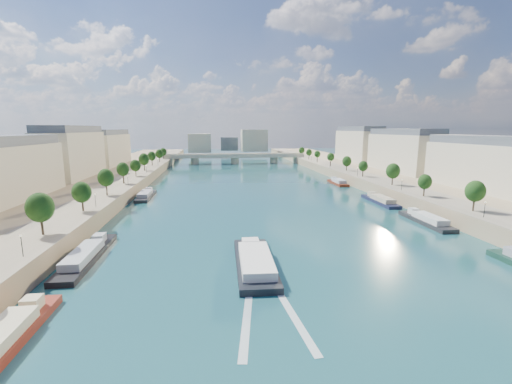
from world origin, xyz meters
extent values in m
plane|color=#0E393D|center=(0.00, 100.00, 0.00)|extent=(700.00, 700.00, 0.00)
cube|color=#9E8460|center=(-72.00, 100.00, 2.50)|extent=(44.00, 520.00, 5.00)
cube|color=#9E8460|center=(72.00, 100.00, 2.50)|extent=(44.00, 520.00, 5.00)
cube|color=gray|center=(-57.00, 100.00, 5.05)|extent=(14.00, 520.00, 0.10)
cube|color=gray|center=(57.00, 100.00, 5.05)|extent=(14.00, 520.00, 0.10)
cylinder|color=#382B1E|center=(-55.00, 42.00, 6.91)|extent=(0.50, 0.50, 3.82)
ellipsoid|color=#113311|center=(-55.00, 42.00, 10.50)|extent=(4.80, 4.80, 5.52)
cylinder|color=#382B1E|center=(-55.00, 66.00, 6.91)|extent=(0.50, 0.50, 3.82)
ellipsoid|color=#113311|center=(-55.00, 66.00, 10.50)|extent=(4.80, 4.80, 5.52)
cylinder|color=#382B1E|center=(-55.00, 90.00, 6.91)|extent=(0.50, 0.50, 3.82)
ellipsoid|color=#113311|center=(-55.00, 90.00, 10.50)|extent=(4.80, 4.80, 5.52)
cylinder|color=#382B1E|center=(-55.00, 114.00, 6.91)|extent=(0.50, 0.50, 3.82)
ellipsoid|color=#113311|center=(-55.00, 114.00, 10.50)|extent=(4.80, 4.80, 5.52)
cylinder|color=#382B1E|center=(-55.00, 138.00, 6.91)|extent=(0.50, 0.50, 3.82)
ellipsoid|color=#113311|center=(-55.00, 138.00, 10.50)|extent=(4.80, 4.80, 5.52)
cylinder|color=#382B1E|center=(-55.00, 162.00, 6.91)|extent=(0.50, 0.50, 3.82)
ellipsoid|color=#113311|center=(-55.00, 162.00, 10.50)|extent=(4.80, 4.80, 5.52)
cylinder|color=#382B1E|center=(-55.00, 186.00, 6.91)|extent=(0.50, 0.50, 3.82)
ellipsoid|color=#113311|center=(-55.00, 186.00, 10.50)|extent=(4.80, 4.80, 5.52)
cylinder|color=#382B1E|center=(-55.00, 210.00, 6.91)|extent=(0.50, 0.50, 3.82)
ellipsoid|color=#113311|center=(-55.00, 210.00, 10.50)|extent=(4.80, 4.80, 5.52)
cylinder|color=#382B1E|center=(-55.00, 234.00, 6.91)|extent=(0.50, 0.50, 3.82)
ellipsoid|color=#113311|center=(-55.00, 234.00, 10.50)|extent=(4.80, 4.80, 5.52)
cylinder|color=#382B1E|center=(55.00, 50.00, 6.91)|extent=(0.50, 0.50, 3.82)
ellipsoid|color=#113311|center=(55.00, 50.00, 10.50)|extent=(4.80, 4.80, 5.52)
cylinder|color=#382B1E|center=(55.00, 74.00, 6.91)|extent=(0.50, 0.50, 3.82)
ellipsoid|color=#113311|center=(55.00, 74.00, 10.50)|extent=(4.80, 4.80, 5.52)
cylinder|color=#382B1E|center=(55.00, 98.00, 6.91)|extent=(0.50, 0.50, 3.82)
ellipsoid|color=#113311|center=(55.00, 98.00, 10.50)|extent=(4.80, 4.80, 5.52)
cylinder|color=#382B1E|center=(55.00, 122.00, 6.91)|extent=(0.50, 0.50, 3.82)
ellipsoid|color=#113311|center=(55.00, 122.00, 10.50)|extent=(4.80, 4.80, 5.52)
cylinder|color=#382B1E|center=(55.00, 146.00, 6.91)|extent=(0.50, 0.50, 3.82)
ellipsoid|color=#113311|center=(55.00, 146.00, 10.50)|extent=(4.80, 4.80, 5.52)
cylinder|color=#382B1E|center=(55.00, 170.00, 6.91)|extent=(0.50, 0.50, 3.82)
ellipsoid|color=#113311|center=(55.00, 170.00, 10.50)|extent=(4.80, 4.80, 5.52)
cylinder|color=#382B1E|center=(55.00, 194.00, 6.91)|extent=(0.50, 0.50, 3.82)
ellipsoid|color=#113311|center=(55.00, 194.00, 10.50)|extent=(4.80, 4.80, 5.52)
cylinder|color=#382B1E|center=(55.00, 218.00, 6.91)|extent=(0.50, 0.50, 3.82)
ellipsoid|color=#113311|center=(55.00, 218.00, 10.50)|extent=(4.80, 4.80, 5.52)
cylinder|color=#382B1E|center=(55.00, 242.00, 6.91)|extent=(0.50, 0.50, 3.82)
ellipsoid|color=#113311|center=(55.00, 242.00, 10.50)|extent=(4.80, 4.80, 5.52)
cylinder|color=black|center=(-52.50, 30.00, 7.00)|extent=(0.14, 0.14, 4.00)
sphere|color=#FFE5B2|center=(-52.50, 30.00, 9.10)|extent=(0.36, 0.36, 0.36)
cylinder|color=black|center=(-52.50, 70.00, 7.00)|extent=(0.14, 0.14, 4.00)
sphere|color=#FFE5B2|center=(-52.50, 70.00, 9.10)|extent=(0.36, 0.36, 0.36)
cylinder|color=black|center=(-52.50, 110.00, 7.00)|extent=(0.14, 0.14, 4.00)
sphere|color=#FFE5B2|center=(-52.50, 110.00, 9.10)|extent=(0.36, 0.36, 0.36)
cylinder|color=black|center=(-52.50, 150.00, 7.00)|extent=(0.14, 0.14, 4.00)
sphere|color=#FFE5B2|center=(-52.50, 150.00, 9.10)|extent=(0.36, 0.36, 0.36)
cylinder|color=black|center=(-52.50, 190.00, 7.00)|extent=(0.14, 0.14, 4.00)
sphere|color=#FFE5B2|center=(-52.50, 190.00, 9.10)|extent=(0.36, 0.36, 0.36)
cylinder|color=black|center=(52.50, 45.00, 7.00)|extent=(0.14, 0.14, 4.00)
sphere|color=#FFE5B2|center=(52.50, 45.00, 9.10)|extent=(0.36, 0.36, 0.36)
cylinder|color=black|center=(52.50, 85.00, 7.00)|extent=(0.14, 0.14, 4.00)
sphere|color=#FFE5B2|center=(52.50, 85.00, 9.10)|extent=(0.36, 0.36, 0.36)
cylinder|color=black|center=(52.50, 125.00, 7.00)|extent=(0.14, 0.14, 4.00)
sphere|color=#FFE5B2|center=(52.50, 125.00, 9.10)|extent=(0.36, 0.36, 0.36)
cylinder|color=black|center=(52.50, 165.00, 7.00)|extent=(0.14, 0.14, 4.00)
sphere|color=#FFE5B2|center=(52.50, 165.00, 9.10)|extent=(0.36, 0.36, 0.36)
cylinder|color=black|center=(52.50, 205.00, 7.00)|extent=(0.14, 0.14, 4.00)
sphere|color=#FFE5B2|center=(52.50, 205.00, 9.10)|extent=(0.36, 0.36, 0.36)
cube|color=beige|center=(-85.00, 141.00, 15.00)|extent=(16.00, 52.00, 20.00)
cube|color=#474C54|center=(-85.00, 141.00, 26.60)|extent=(14.72, 50.44, 3.20)
cube|color=beige|center=(-85.00, 199.00, 15.00)|extent=(16.00, 52.00, 20.00)
cube|color=#474C54|center=(-85.00, 199.00, 26.60)|extent=(14.72, 50.44, 3.20)
cube|color=beige|center=(85.00, 83.00, 15.00)|extent=(16.00, 52.00, 20.00)
cube|color=#474C54|center=(85.00, 83.00, 26.60)|extent=(14.72, 50.44, 3.20)
cube|color=beige|center=(85.00, 141.00, 15.00)|extent=(16.00, 52.00, 20.00)
cube|color=#474C54|center=(85.00, 141.00, 26.60)|extent=(14.72, 50.44, 3.20)
cube|color=beige|center=(85.00, 199.00, 15.00)|extent=(16.00, 52.00, 20.00)
cube|color=#474C54|center=(85.00, 199.00, 26.60)|extent=(14.72, 50.44, 3.20)
cube|color=beige|center=(-30.00, 310.00, 14.00)|extent=(22.00, 18.00, 18.00)
cube|color=beige|center=(25.00, 320.00, 16.00)|extent=(26.00, 20.00, 22.00)
cube|color=#474C54|center=(0.00, 335.00, 12.00)|extent=(18.00, 16.00, 14.00)
cube|color=#C1B79E|center=(0.00, 242.40, 6.20)|extent=(112.00, 11.00, 2.20)
cube|color=#C1B79E|center=(0.00, 237.40, 7.70)|extent=(112.00, 0.80, 0.90)
cube|color=#C1B79E|center=(0.00, 247.40, 7.70)|extent=(112.00, 0.80, 0.90)
cylinder|color=#C1B79E|center=(-32.00, 242.40, 2.50)|extent=(6.40, 6.40, 5.00)
cylinder|color=#C1B79E|center=(0.00, 242.40, 2.50)|extent=(6.40, 6.40, 5.00)
cylinder|color=#C1B79E|center=(32.00, 242.40, 2.50)|extent=(6.40, 6.40, 5.00)
cube|color=#C1B79E|center=(-52.00, 242.40, 2.50)|extent=(6.00, 12.00, 5.00)
cube|color=#C1B79E|center=(52.00, 242.40, 2.50)|extent=(6.00, 12.00, 5.00)
cube|color=black|center=(-9.71, 32.67, 0.35)|extent=(8.43, 26.85, 1.90)
cube|color=white|center=(-9.71, 30.54, 2.16)|extent=(6.77, 17.50, 1.71)
cube|color=white|center=(-9.71, 40.66, 2.20)|extent=(3.90, 3.31, 1.80)
cube|color=silver|center=(-12.91, 15.67, 0.02)|extent=(5.15, 25.88, 0.04)
cube|color=silver|center=(-6.51, 15.67, 0.02)|extent=(3.56, 26.00, 0.04)
cube|color=maroon|center=(-45.50, 11.53, 0.30)|extent=(5.00, 20.89, 1.80)
cube|color=beige|center=(-45.50, 9.85, 2.00)|extent=(4.10, 11.49, 1.60)
cube|color=beige|center=(-45.50, 17.79, 2.10)|extent=(2.50, 2.51, 1.80)
cube|color=black|center=(-45.50, 40.92, 0.30)|extent=(5.00, 28.29, 1.80)
cube|color=#A8AEB4|center=(-45.50, 38.65, 2.00)|extent=(4.10, 15.56, 1.60)
cube|color=#A8AEB4|center=(-45.50, 49.40, 2.10)|extent=(2.50, 3.39, 1.80)
cube|color=#232325|center=(-45.50, 109.06, 0.30)|extent=(5.00, 23.02, 1.80)
cube|color=#9A99A1|center=(-45.50, 107.22, 2.00)|extent=(4.10, 12.66, 1.60)
cube|color=#9A99A1|center=(-45.50, 115.96, 2.10)|extent=(2.50, 2.76, 1.80)
cube|color=#242427|center=(45.50, 58.50, 0.30)|extent=(5.00, 22.30, 1.80)
cube|color=silver|center=(45.50, 56.71, 2.00)|extent=(4.10, 12.27, 1.60)
cube|color=silver|center=(45.50, 65.19, 2.10)|extent=(2.50, 2.68, 1.80)
cube|color=#191D39|center=(45.50, 87.32, 0.30)|extent=(5.00, 23.13, 1.80)
cube|color=#C4B593|center=(45.50, 85.47, 2.00)|extent=(4.10, 12.72, 1.60)
cube|color=#C4B593|center=(45.50, 94.25, 2.10)|extent=(2.50, 2.78, 1.80)
cube|color=maroon|center=(45.50, 132.26, 0.30)|extent=(5.00, 19.00, 1.80)
cube|color=silver|center=(45.50, 130.74, 2.00)|extent=(4.10, 10.45, 1.60)
cube|color=silver|center=(45.50, 137.96, 2.10)|extent=(2.50, 2.28, 1.80)
camera|label=1|loc=(-17.88, -33.85, 28.06)|focal=24.00mm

